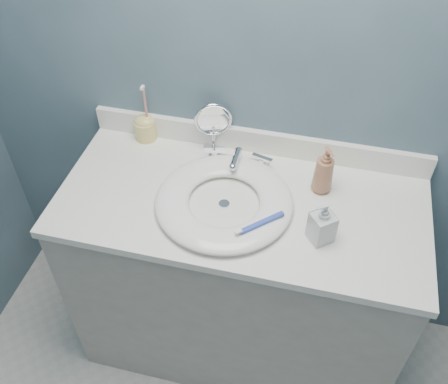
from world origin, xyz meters
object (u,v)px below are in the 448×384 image
(makeup_mirror, at_px, (213,125))
(toothbrush_holder, at_px, (145,126))
(soap_bottle_amber, at_px, (324,170))
(soap_bottle_clear, at_px, (323,222))

(makeup_mirror, xyz_separation_m, toothbrush_holder, (-0.26, -0.00, -0.06))
(makeup_mirror, height_order, soap_bottle_amber, makeup_mirror)
(makeup_mirror, distance_m, toothbrush_holder, 0.27)
(makeup_mirror, relative_size, toothbrush_holder, 0.86)
(toothbrush_holder, bearing_deg, makeup_mirror, 0.00)
(makeup_mirror, relative_size, soap_bottle_amber, 1.11)
(soap_bottle_amber, distance_m, toothbrush_holder, 0.68)
(soap_bottle_amber, xyz_separation_m, toothbrush_holder, (-0.66, 0.12, -0.04))
(soap_bottle_clear, distance_m, toothbrush_holder, 0.76)
(makeup_mirror, relative_size, soap_bottle_clear, 1.33)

